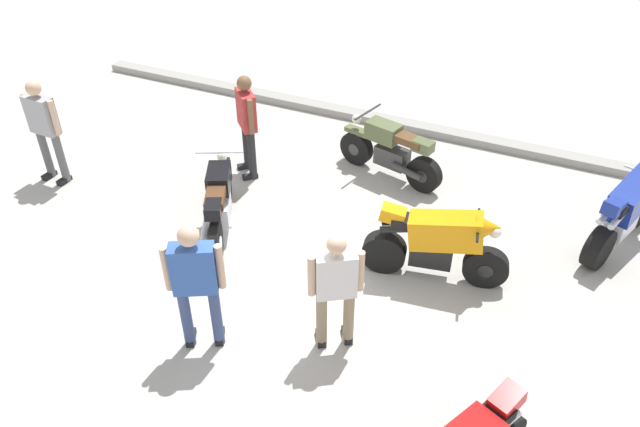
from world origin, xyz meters
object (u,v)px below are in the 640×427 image
(motorcycle_black_cruiser, at_px, (219,202))
(motorcycle_blue_sportbike, at_px, (626,210))
(person_in_white_shirt, at_px, (336,286))
(person_in_blue_shirt, at_px, (195,280))
(motorcycle_orange_sportbike, at_px, (437,243))
(motorcycle_olive_vintage, at_px, (390,151))
(person_in_red_shirt, at_px, (247,119))
(person_in_gray_shirt, at_px, (44,124))

(motorcycle_black_cruiser, xyz_separation_m, motorcycle_blue_sportbike, (5.37, 2.12, 0.07))
(person_in_white_shirt, bearing_deg, motorcycle_blue_sportbike, -73.62)
(person_in_blue_shirt, bearing_deg, motorcycle_orange_sportbike, -71.30)
(person_in_blue_shirt, xyz_separation_m, person_in_white_shirt, (1.42, 0.65, -0.10))
(motorcycle_olive_vintage, height_order, person_in_blue_shirt, person_in_blue_shirt)
(motorcycle_blue_sportbike, bearing_deg, person_in_red_shirt, 116.63)
(motorcycle_blue_sportbike, height_order, person_in_red_shirt, person_in_red_shirt)
(motorcycle_orange_sportbike, height_order, motorcycle_blue_sportbike, same)
(motorcycle_black_cruiser, relative_size, person_in_blue_shirt, 1.09)
(person_in_gray_shirt, height_order, person_in_blue_shirt, person_in_blue_shirt)
(motorcycle_black_cruiser, xyz_separation_m, person_in_white_shirt, (2.40, -1.32, 0.41))
(motorcycle_orange_sportbike, distance_m, motorcycle_blue_sportbike, 2.86)
(motorcycle_blue_sportbike, distance_m, person_in_white_shirt, 4.56)
(motorcycle_orange_sportbike, xyz_separation_m, person_in_white_shirt, (-0.75, -1.64, 0.33))
(motorcycle_black_cruiser, xyz_separation_m, person_in_gray_shirt, (-3.28, 0.10, 0.50))
(motorcycle_blue_sportbike, distance_m, person_in_gray_shirt, 8.89)
(motorcycle_orange_sportbike, height_order, person_in_white_shirt, person_in_white_shirt)
(motorcycle_blue_sportbike, relative_size, person_in_blue_shirt, 1.07)
(motorcycle_orange_sportbike, distance_m, person_in_gray_shirt, 6.44)
(motorcycle_olive_vintage, distance_m, motorcycle_orange_sportbike, 2.55)
(motorcycle_black_cruiser, relative_size, person_in_red_shirt, 1.09)
(person_in_blue_shirt, bearing_deg, motorcycle_blue_sportbike, -74.86)
(motorcycle_blue_sportbike, bearing_deg, motorcycle_orange_sportbike, 150.53)
(motorcycle_black_cruiser, xyz_separation_m, motorcycle_orange_sportbike, (3.15, 0.32, 0.07))
(motorcycle_blue_sportbike, xyz_separation_m, person_in_red_shirt, (-5.79, -0.53, 0.42))
(motorcycle_orange_sportbike, xyz_separation_m, motorcycle_blue_sportbike, (2.22, 1.81, 0.00))
(person_in_gray_shirt, bearing_deg, person_in_blue_shirt, 67.08)
(person_in_gray_shirt, relative_size, person_in_blue_shirt, 0.99)
(motorcycle_olive_vintage, distance_m, motorcycle_blue_sportbike, 3.62)
(motorcycle_olive_vintage, bearing_deg, motorcycle_black_cruiser, 69.10)
(person_in_gray_shirt, distance_m, person_in_blue_shirt, 4.74)
(motorcycle_black_cruiser, bearing_deg, person_in_white_shirt, -145.33)
(motorcycle_blue_sportbike, height_order, person_in_white_shirt, person_in_white_shirt)
(motorcycle_orange_sportbike, bearing_deg, motorcycle_blue_sportbike, 28.43)
(motorcycle_black_cruiser, relative_size, motorcycle_blue_sportbike, 1.02)
(motorcycle_orange_sportbike, bearing_deg, motorcycle_black_cruiser, 175.05)
(motorcycle_olive_vintage, xyz_separation_m, person_in_gray_shirt, (-5.04, -2.36, 0.53))
(motorcycle_black_cruiser, distance_m, person_in_gray_shirt, 3.32)
(motorcycle_olive_vintage, bearing_deg, motorcycle_orange_sportbike, 137.66)
(person_in_gray_shirt, bearing_deg, person_in_white_shirt, 79.02)
(motorcycle_olive_vintage, bearing_deg, person_in_red_shirt, 36.30)
(motorcycle_black_cruiser, relative_size, person_in_gray_shirt, 1.09)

